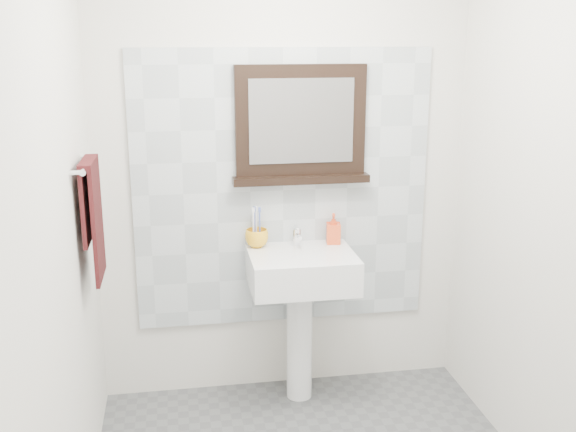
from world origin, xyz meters
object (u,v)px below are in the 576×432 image
object	(u,v)px
pedestal_sink	(301,286)
hand_towel	(93,210)
soap_dispenser	(333,229)
framed_mirror	(301,127)
toothbrush_cup	(257,238)

from	to	relation	value
pedestal_sink	hand_towel	xyz separation A→B (m)	(-1.00, -0.27, 0.53)
soap_dispenser	framed_mirror	distance (m)	0.58
pedestal_sink	toothbrush_cup	xyz separation A→B (m)	(-0.22, 0.14, 0.23)
pedestal_sink	framed_mirror	size ratio (longest dim) A/B	1.31
pedestal_sink	soap_dispenser	bearing A→B (deg)	33.54
hand_towel	toothbrush_cup	bearing A→B (deg)	27.66
pedestal_sink	toothbrush_cup	world-z (taller)	pedestal_sink
toothbrush_cup	framed_mirror	world-z (taller)	framed_mirror
pedestal_sink	toothbrush_cup	size ratio (longest dim) A/B	7.75
pedestal_sink	soap_dispenser	distance (m)	0.36
pedestal_sink	hand_towel	world-z (taller)	hand_towel
toothbrush_cup	soap_dispenser	size ratio (longest dim) A/B	0.75
pedestal_sink	soap_dispenser	world-z (taller)	soap_dispenser
soap_dispenser	framed_mirror	world-z (taller)	framed_mirror
hand_towel	framed_mirror	bearing A→B (deg)	24.08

